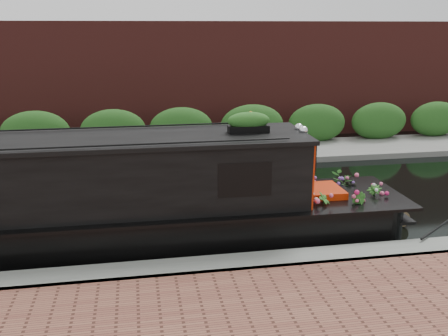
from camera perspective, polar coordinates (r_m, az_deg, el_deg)
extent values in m
plane|color=black|center=(11.09, -2.80, -4.32)|extent=(80.00, 80.00, 0.00)
cube|color=slate|center=(8.11, 0.29, -12.30)|extent=(40.00, 0.60, 0.50)
cube|color=slate|center=(15.08, -4.87, 1.13)|extent=(40.00, 2.40, 0.34)
cube|color=#23521B|center=(15.95, -5.18, 1.94)|extent=(40.00, 1.10, 2.80)
cube|color=#57211D|center=(17.99, -5.78, 3.53)|extent=(40.00, 1.00, 8.00)
cube|color=black|center=(9.02, -17.89, -1.17)|extent=(8.43, 1.69, 1.24)
cube|color=black|center=(8.86, -18.25, 2.88)|extent=(8.57, 1.82, 0.07)
cube|color=red|center=(9.40, 8.57, 0.13)|extent=(0.07, 1.60, 1.24)
cube|color=black|center=(8.31, 2.38, -1.32)|extent=(0.82, 0.04, 0.50)
cube|color=red|center=(9.76, 11.06, -3.49)|extent=(0.74, 0.83, 0.46)
sphere|color=silver|center=(9.12, 9.06, 4.26)|extent=(0.16, 0.16, 0.16)
sphere|color=silver|center=(9.36, 8.55, 4.58)|extent=(0.16, 0.16, 0.16)
cube|color=black|center=(8.96, 2.81, 4.47)|extent=(0.74, 0.25, 0.13)
ellipsoid|color=orange|center=(8.93, 2.82, 5.56)|extent=(0.81, 0.27, 0.22)
imported|color=#2A6120|center=(9.20, 11.28, -4.39)|extent=(0.34, 0.35, 0.56)
imported|color=#2A6120|center=(9.36, 15.19, -4.34)|extent=(0.36, 0.38, 0.54)
imported|color=#2A6120|center=(10.49, 13.61, -1.95)|extent=(0.62, 0.58, 0.57)
imported|color=#2A6120|center=(9.95, 16.68, -3.33)|extent=(0.40, 0.40, 0.51)
imported|color=#2A6120|center=(10.27, 10.22, -2.40)|extent=(0.28, 0.31, 0.48)
cylinder|color=olive|center=(10.61, 19.30, -5.27)|extent=(0.33, 0.32, 0.33)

